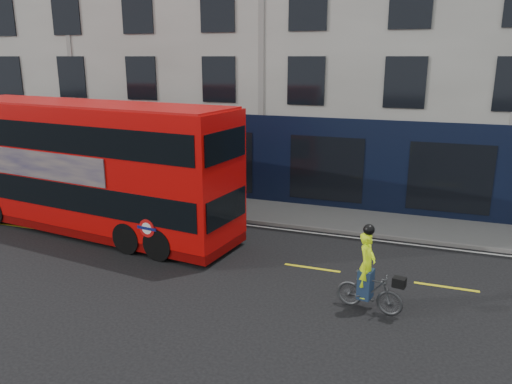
% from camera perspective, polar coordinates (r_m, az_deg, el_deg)
% --- Properties ---
extents(ground, '(120.00, 120.00, 0.00)m').
position_cam_1_polar(ground, '(16.15, -8.96, -8.66)').
color(ground, black).
rests_on(ground, ground).
extents(pavement, '(60.00, 3.00, 0.12)m').
position_cam_1_polar(pavement, '(21.67, -0.74, -2.03)').
color(pavement, slate).
rests_on(pavement, ground).
extents(kerb, '(60.00, 0.12, 0.13)m').
position_cam_1_polar(kerb, '(20.34, -2.23, -3.19)').
color(kerb, slate).
rests_on(kerb, ground).
extents(building_terrace, '(50.00, 10.07, 15.00)m').
position_cam_1_polar(building_terrace, '(26.84, 4.27, 17.33)').
color(building_terrace, beige).
rests_on(building_terrace, ground).
extents(road_edge_line, '(58.00, 0.10, 0.01)m').
position_cam_1_polar(road_edge_line, '(20.10, -2.55, -3.61)').
color(road_edge_line, silver).
rests_on(road_edge_line, ground).
extents(lane_dashes, '(58.00, 0.12, 0.01)m').
position_cam_1_polar(lane_dashes, '(17.37, -6.59, -6.80)').
color(lane_dashes, gold).
rests_on(lane_dashes, ground).
extents(bus, '(12.34, 4.25, 4.88)m').
position_cam_1_polar(bus, '(19.73, -18.58, 2.78)').
color(bus, red).
rests_on(bus, ground).
extents(cyclist, '(1.85, 0.83, 2.38)m').
position_cam_1_polar(cyclist, '(13.54, 12.75, -10.02)').
color(cyclist, '#3F4143').
rests_on(cyclist, ground).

